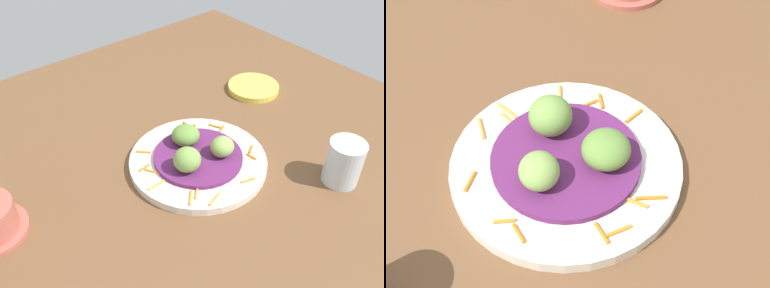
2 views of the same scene
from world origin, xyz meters
The scene contains 7 objects.
table_surface centered at (0.00, 0.00, 1.00)cm, with size 110.00×110.00×2.00cm, color brown.
main_plate centered at (0.68, -0.04, 2.77)cm, with size 25.86×25.86×1.53cm, color silver.
cabbage_bed centered at (0.68, -0.04, 3.96)cm, with size 16.68×16.68×0.86cm, color #60235B.
carrot_garnish centered at (-0.32, -0.48, 3.73)cm, with size 22.72×21.46×0.40cm.
guac_scoop_left centered at (1.24, 4.32, 6.25)cm, with size 5.33×5.38×3.71cm, color olive.
guac_scoop_center centered at (-3.38, -1.73, 6.67)cm, with size 4.97×4.91×4.55cm, color #759E47.
guac_scoop_right centered at (4.17, -2.70, 6.27)cm, with size 4.32×4.60×3.75cm, color #84A851.
Camera 2 is at (39.92, 1.19, 51.40)cm, focal length 52.21 mm.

